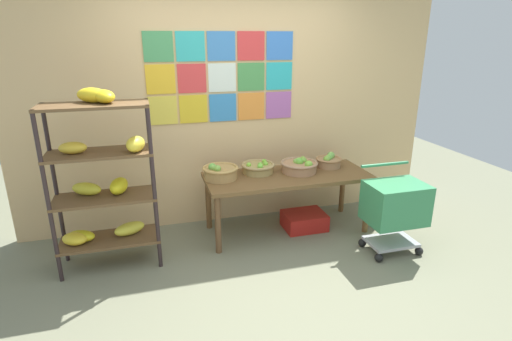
{
  "coord_description": "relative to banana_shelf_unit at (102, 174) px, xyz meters",
  "views": [
    {
      "loc": [
        -0.96,
        -2.7,
        2.02
      ],
      "look_at": [
        -0.03,
        0.59,
        0.87
      ],
      "focal_mm": 28.23,
      "sensor_mm": 36.0,
      "label": 1
    }
  ],
  "objects": [
    {
      "name": "ground",
      "position": [
        1.34,
        -0.84,
        -0.88
      ],
      "size": [
        9.01,
        9.01,
        0.0
      ],
      "primitive_type": "plane",
      "color": "#6F7158"
    },
    {
      "name": "banana_shelf_unit",
      "position": [
        0.0,
        0.0,
        0.0
      ],
      "size": [
        0.88,
        0.43,
        1.61
      ],
      "color": "#2F2324",
      "rests_on": "ground"
    },
    {
      "name": "display_table",
      "position": [
        1.79,
        0.2,
        -0.31
      ],
      "size": [
        1.73,
        0.68,
        0.63
      ],
      "color": "brown",
      "rests_on": "ground"
    },
    {
      "name": "fruit_basket_right",
      "position": [
        1.94,
        0.25,
        -0.17
      ],
      "size": [
        0.4,
        0.4,
        0.16
      ],
      "color": "#A97B55",
      "rests_on": "display_table"
    },
    {
      "name": "fruit_basket_left",
      "position": [
        2.32,
        0.34,
        -0.18
      ],
      "size": [
        0.29,
        0.29,
        0.15
      ],
      "color": "#A07850",
      "rests_on": "display_table"
    },
    {
      "name": "shopping_cart",
      "position": [
        2.62,
        -0.51,
        -0.39
      ],
      "size": [
        0.54,
        0.44,
        0.84
      ],
      "rotation": [
        0.0,
        0.0,
        -0.03
      ],
      "color": "black",
      "rests_on": "ground"
    },
    {
      "name": "produce_crate_under_table",
      "position": [
        1.99,
        0.18,
        -0.79
      ],
      "size": [
        0.45,
        0.35,
        0.18
      ],
      "primitive_type": "cube",
      "color": "#AD1D17",
      "rests_on": "ground"
    },
    {
      "name": "fruit_basket_back_right",
      "position": [
        1.09,
        0.27,
        -0.17
      ],
      "size": [
        0.36,
        0.36,
        0.17
      ],
      "color": "#B0894D",
      "rests_on": "display_table"
    },
    {
      "name": "fruit_basket_centre",
      "position": [
        1.51,
        0.35,
        -0.18
      ],
      "size": [
        0.35,
        0.35,
        0.13
      ],
      "color": "#A38D50",
      "rests_on": "display_table"
    },
    {
      "name": "back_wall_with_art",
      "position": [
        1.34,
        0.7,
        0.56
      ],
      "size": [
        4.62,
        0.07,
        2.87
      ],
      "color": "#DAB279",
      "rests_on": "ground"
    }
  ]
}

